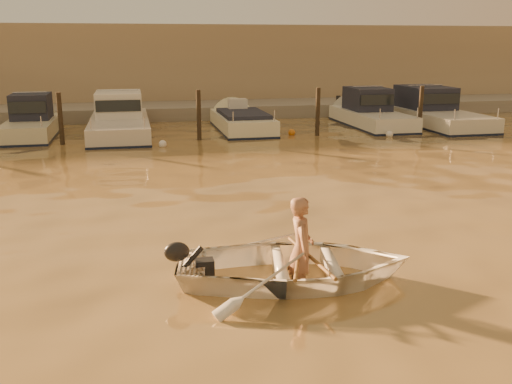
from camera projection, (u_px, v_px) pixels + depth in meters
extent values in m
plane|color=olive|center=(303.00, 265.00, 10.09)|extent=(160.00, 160.00, 0.00)
imported|color=white|center=(295.00, 265.00, 9.35)|extent=(4.23, 3.31, 0.80)
imported|color=#9F6B4F|center=(301.00, 248.00, 9.29)|extent=(0.51, 0.69, 1.73)
cylinder|color=brown|center=(310.00, 257.00, 9.33)|extent=(0.18, 2.10, 0.13)
cylinder|color=brown|center=(298.00, 257.00, 9.32)|extent=(0.73, 2.01, 0.13)
cylinder|color=#2D2319|center=(61.00, 121.00, 21.77)|extent=(0.18, 0.18, 2.20)
cylinder|color=#2D2319|center=(199.00, 118.00, 22.86)|extent=(0.18, 0.18, 2.20)
cylinder|color=#2D2319|center=(318.00, 114.00, 23.89)|extent=(0.18, 0.18, 2.20)
cylinder|color=#2D2319|center=(420.00, 111.00, 24.86)|extent=(0.18, 0.18, 2.20)
sphere|color=white|center=(163.00, 144.00, 21.52)|extent=(0.30, 0.30, 0.30)
sphere|color=#C36817|center=(292.00, 133.00, 24.26)|extent=(0.30, 0.30, 0.30)
sphere|color=silver|center=(389.00, 134.00, 23.77)|extent=(0.30, 0.30, 0.30)
cube|color=gray|center=(186.00, 113.00, 30.37)|extent=(52.00, 4.00, 1.00)
cube|color=#9E8466|center=(176.00, 66.00, 34.99)|extent=(46.00, 7.00, 4.80)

